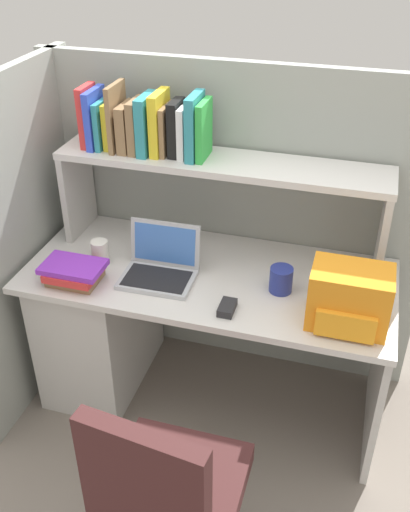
{
  "coord_description": "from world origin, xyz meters",
  "views": [
    {
      "loc": [
        0.58,
        -2.03,
        2.16
      ],
      "look_at": [
        0.0,
        -0.05,
        0.85
      ],
      "focal_mm": 41.08,
      "sensor_mm": 36.0,
      "label": 1
    }
  ],
  "objects_px": {
    "backpack": "(349,299)",
    "laptop": "(160,266)",
    "computer_mouse": "(227,308)",
    "paper_cup": "(100,252)",
    "snack_canister": "(281,280)",
    "office_chair": "(169,512)"
  },
  "relations": [
    {
      "from": "computer_mouse",
      "to": "paper_cup",
      "type": "distance_m",
      "value": 0.66
    },
    {
      "from": "backpack",
      "to": "laptop",
      "type": "bearing_deg",
      "value": 172.49
    },
    {
      "from": "backpack",
      "to": "paper_cup",
      "type": "distance_m",
      "value": 1.1
    },
    {
      "from": "computer_mouse",
      "to": "backpack",
      "type": "bearing_deg",
      "value": 7.14
    },
    {
      "from": "laptop",
      "to": "backpack",
      "type": "height_order",
      "value": "backpack"
    },
    {
      "from": "computer_mouse",
      "to": "paper_cup",
      "type": "relative_size",
      "value": 0.96
    },
    {
      "from": "paper_cup",
      "to": "office_chair",
      "type": "xyz_separation_m",
      "value": [
        0.62,
        -0.87,
        -0.39
      ]
    },
    {
      "from": "computer_mouse",
      "to": "snack_canister",
      "type": "relative_size",
      "value": 0.95
    },
    {
      "from": "laptop",
      "to": "backpack",
      "type": "relative_size",
      "value": 1.05
    },
    {
      "from": "laptop",
      "to": "snack_canister",
      "type": "bearing_deg",
      "value": 4.15
    },
    {
      "from": "computer_mouse",
      "to": "office_chair",
      "type": "bearing_deg",
      "value": -90.86
    },
    {
      "from": "snack_canister",
      "to": "office_chair",
      "type": "xyz_separation_m",
      "value": [
        -0.19,
        -0.88,
        -0.39
      ]
    },
    {
      "from": "backpack",
      "to": "snack_canister",
      "type": "bearing_deg",
      "value": 153.03
    },
    {
      "from": "snack_canister",
      "to": "office_chair",
      "type": "height_order",
      "value": "office_chair"
    },
    {
      "from": "laptop",
      "to": "backpack",
      "type": "distance_m",
      "value": 0.81
    },
    {
      "from": "computer_mouse",
      "to": "office_chair",
      "type": "relative_size",
      "value": 0.11
    },
    {
      "from": "snack_canister",
      "to": "office_chair",
      "type": "bearing_deg",
      "value": -102.23
    },
    {
      "from": "backpack",
      "to": "computer_mouse",
      "type": "xyz_separation_m",
      "value": [
        -0.46,
        -0.05,
        -0.1
      ]
    },
    {
      "from": "laptop",
      "to": "office_chair",
      "type": "height_order",
      "value": "laptop"
    },
    {
      "from": "paper_cup",
      "to": "backpack",
      "type": "bearing_deg",
      "value": -6.81
    },
    {
      "from": "backpack",
      "to": "paper_cup",
      "type": "height_order",
      "value": "backpack"
    },
    {
      "from": "computer_mouse",
      "to": "office_chair",
      "type": "distance_m",
      "value": 0.77
    }
  ]
}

